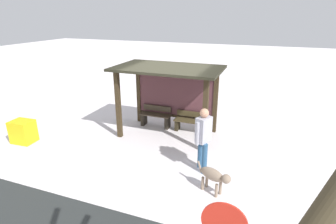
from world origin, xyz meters
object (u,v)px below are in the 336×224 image
at_px(bench_left_inside, 156,117).
at_px(bench_center_inside, 190,123).
at_px(grit_bin, 23,131).
at_px(person_walking, 203,135).
at_px(bus_shelter, 171,83).
at_px(dog, 214,176).

bearing_deg(bench_left_inside, bench_center_inside, 0.01).
relative_size(bench_left_inside, grit_bin, 1.56).
bearing_deg(bench_center_inside, person_walking, -66.69).
bearing_deg(bus_shelter, bench_center_inside, 19.57).
xyz_separation_m(bus_shelter, person_walking, (1.70, -2.14, -0.76)).
height_order(bus_shelter, person_walking, bus_shelter).
distance_m(bench_center_inside, grit_bin, 5.65).
bearing_deg(bench_center_inside, bench_left_inside, -179.99).
xyz_separation_m(bench_center_inside, dog, (1.53, -3.27, 0.13)).
height_order(bench_left_inside, grit_bin, bench_left_inside).
distance_m(bus_shelter, grit_bin, 5.15).
bearing_deg(dog, person_walking, 119.36).
bearing_deg(dog, grit_bin, 175.67).
height_order(bus_shelter, dog, bus_shelter).
xyz_separation_m(person_walking, dog, (0.50, -0.89, -0.58)).
bearing_deg(bus_shelter, person_walking, -51.48).
height_order(bench_center_inside, person_walking, person_walking).
relative_size(bench_center_inside, grit_bin, 1.56).
relative_size(bus_shelter, person_walking, 1.97).
relative_size(bench_center_inside, dog, 1.32).
distance_m(bench_left_inside, grit_bin, 4.52).
bearing_deg(person_walking, bench_center_inside, 113.31).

